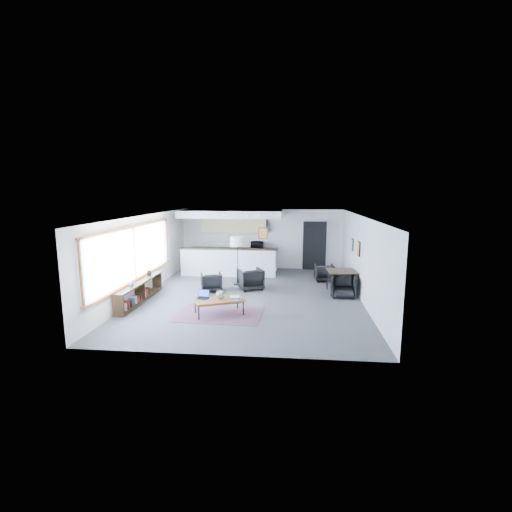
# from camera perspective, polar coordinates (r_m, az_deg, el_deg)

# --- Properties ---
(room) EXTENTS (7.02, 9.02, 2.62)m
(room) POSITION_cam_1_polar(r_m,az_deg,el_deg) (11.88, -0.92, -0.08)
(room) COLOR #49494B
(room) RESTS_ON ground
(window) EXTENTS (0.10, 5.95, 1.66)m
(window) POSITION_cam_1_polar(r_m,az_deg,el_deg) (11.90, -18.25, 0.20)
(window) COLOR #8CBFFF
(window) RESTS_ON room
(console) EXTENTS (0.35, 3.00, 0.80)m
(console) POSITION_cam_1_polar(r_m,az_deg,el_deg) (11.93, -17.52, -5.29)
(console) COLOR black
(console) RESTS_ON floor
(kitchenette) EXTENTS (4.20, 1.96, 2.60)m
(kitchenette) POSITION_cam_1_polar(r_m,az_deg,el_deg) (15.66, -3.74, 2.61)
(kitchenette) COLOR white
(kitchenette) RESTS_ON floor
(doorway) EXTENTS (1.10, 0.12, 2.15)m
(doorway) POSITION_cam_1_polar(r_m,az_deg,el_deg) (16.23, 8.97, 1.69)
(doorway) COLOR black
(doorway) RESTS_ON room
(track_light) EXTENTS (1.60, 0.07, 0.15)m
(track_light) POSITION_cam_1_polar(r_m,az_deg,el_deg) (13.98, -2.32, 6.48)
(track_light) COLOR silver
(track_light) RESTS_ON room
(wall_art_lower) EXTENTS (0.03, 0.38, 0.48)m
(wall_art_lower) POSITION_cam_1_polar(r_m,az_deg,el_deg) (12.34, 15.51, 1.11)
(wall_art_lower) COLOR black
(wall_art_lower) RESTS_ON room
(wall_art_upper) EXTENTS (0.03, 0.34, 0.44)m
(wall_art_upper) POSITION_cam_1_polar(r_m,az_deg,el_deg) (13.62, 14.58, 1.74)
(wall_art_upper) COLOR black
(wall_art_upper) RESTS_ON room
(kilim_rug) EXTENTS (2.42, 1.69, 0.01)m
(kilim_rug) POSITION_cam_1_polar(r_m,az_deg,el_deg) (10.43, -5.70, -8.88)
(kilim_rug) COLOR #543340
(kilim_rug) RESTS_ON floor
(coffee_table) EXTENTS (1.50, 1.19, 0.43)m
(coffee_table) POSITION_cam_1_polar(r_m,az_deg,el_deg) (10.31, -5.73, -6.81)
(coffee_table) COLOR brown
(coffee_table) RESTS_ON floor
(laptop) EXTENTS (0.34, 0.29, 0.22)m
(laptop) POSITION_cam_1_polar(r_m,az_deg,el_deg) (10.46, -8.10, -6.06)
(laptop) COLOR black
(laptop) RESTS_ON coffee_table
(ceramic_pot) EXTENTS (0.24, 0.24, 0.24)m
(ceramic_pot) POSITION_cam_1_polar(r_m,az_deg,el_deg) (10.31, -5.50, -5.92)
(ceramic_pot) COLOR gray
(ceramic_pot) RESTS_ON coffee_table
(book_stack) EXTENTS (0.30, 0.25, 0.09)m
(book_stack) POSITION_cam_1_polar(r_m,az_deg,el_deg) (10.23, -3.21, -6.47)
(book_stack) COLOR silver
(book_stack) RESTS_ON coffee_table
(coaster) EXTENTS (0.12, 0.12, 0.01)m
(coaster) POSITION_cam_1_polar(r_m,az_deg,el_deg) (10.08, -5.87, -7.00)
(coaster) COLOR #E5590C
(coaster) RESTS_ON coffee_table
(armchair_left) EXTENTS (0.83, 0.80, 0.69)m
(armchair_left) POSITION_cam_1_polar(r_m,az_deg,el_deg) (12.72, -6.89, -3.87)
(armchair_left) COLOR black
(armchair_left) RESTS_ON floor
(armchair_right) EXTENTS (1.02, 0.99, 0.80)m
(armchair_right) POSITION_cam_1_polar(r_m,az_deg,el_deg) (12.86, -0.86, -3.39)
(armchair_right) COLOR black
(armchair_right) RESTS_ON floor
(floor_lamp) EXTENTS (0.67, 0.67, 1.75)m
(floor_lamp) POSITION_cam_1_polar(r_m,az_deg,el_deg) (13.34, -2.87, 1.99)
(floor_lamp) COLOR black
(floor_lamp) RESTS_ON floor
(dining_table) EXTENTS (0.97, 0.97, 0.77)m
(dining_table) POSITION_cam_1_polar(r_m,az_deg,el_deg) (12.63, 13.07, -2.50)
(dining_table) COLOR black
(dining_table) RESTS_ON floor
(dining_chair_near) EXTENTS (0.70, 0.66, 0.68)m
(dining_chair_near) POSITION_cam_1_polar(r_m,az_deg,el_deg) (12.27, 13.28, -4.61)
(dining_chair_near) COLOR black
(dining_chair_near) RESTS_ON floor
(dining_chair_far) EXTENTS (0.62, 0.59, 0.60)m
(dining_chair_far) POSITION_cam_1_polar(r_m,az_deg,el_deg) (14.27, 10.44, -2.64)
(dining_chair_far) COLOR black
(dining_chair_far) RESTS_ON floor
(microwave) EXTENTS (0.54, 0.31, 0.36)m
(microwave) POSITION_cam_1_polar(r_m,az_deg,el_deg) (16.00, 0.16, 1.82)
(microwave) COLOR black
(microwave) RESTS_ON kitchenette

